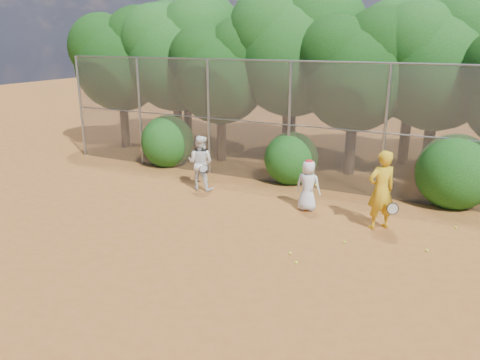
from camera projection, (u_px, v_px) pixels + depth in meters
The scene contains 22 objects.
ground at pixel (229, 265), 10.05m from camera, with size 80.00×80.00×0.00m, color #945421.
fence_back at pixel (315, 126), 14.62m from camera, with size 20.05×0.09×4.03m.
tree_0 at pixel (121, 56), 19.84m from camera, with size 4.38×3.81×6.00m.
tree_1 at pixel (177, 51), 19.12m from camera, with size 4.64×4.03×6.35m.
tree_2 at pixel (222, 68), 17.61m from camera, with size 3.99×3.47×5.47m.
tree_3 at pixel (295, 46), 17.15m from camera, with size 4.89×4.26×6.70m.
tree_4 at pixel (358, 66), 15.74m from camera, with size 4.19×3.64×5.73m.
tree_5 at pixel (441, 58), 15.26m from camera, with size 4.51×3.92×6.17m.
tree_9 at pixel (187, 46), 21.46m from camera, with size 4.83×4.20×6.62m.
tree_10 at pixel (291, 39), 19.39m from camera, with size 5.15×4.48×7.06m.
tree_11 at pixel (415, 53), 17.03m from camera, with size 4.64×4.03×6.35m.
bush_0 at pixel (168, 139), 17.72m from camera, with size 2.00×2.00×2.00m, color #134812.
bush_1 at pixel (291, 156), 15.60m from camera, with size 1.80×1.80×1.80m, color #134812.
bush_2 at pixel (455, 168), 13.38m from camera, with size 2.20×2.20×2.20m, color #134812.
player_yellow at pixel (381, 190), 11.72m from camera, with size 0.94×0.87×2.05m.
player_teen at pixel (308, 185), 13.06m from camera, with size 0.72×0.48×1.48m.
player_white at pixel (200, 163), 14.84m from camera, with size 0.92×0.79×1.76m.
ball_0 at pixel (344, 242), 11.11m from camera, with size 0.07×0.07×0.07m, color #D1E82A.
ball_1 at pixel (427, 250), 10.67m from camera, with size 0.07×0.07×0.07m, color #D1E82A.
ball_2 at pixel (296, 262), 10.10m from camera, with size 0.07×0.07×0.07m, color #D1E82A.
ball_3 at pixel (290, 253), 10.54m from camera, with size 0.07×0.07×0.07m, color #D1E82A.
ball_4 at pixel (456, 227), 11.97m from camera, with size 0.07×0.07×0.07m, color #D1E82A.
Camera 1 is at (4.30, -7.99, 4.69)m, focal length 35.00 mm.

